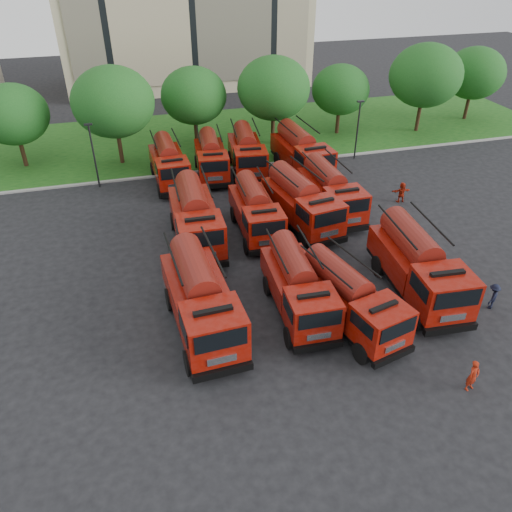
{
  "coord_description": "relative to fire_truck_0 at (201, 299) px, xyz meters",
  "views": [
    {
      "loc": [
        -7.72,
        -20.93,
        17.08
      ],
      "look_at": [
        -1.47,
        1.54,
        1.8
      ],
      "focal_mm": 35.0,
      "sensor_mm": 36.0,
      "label": 1
    }
  ],
  "objects": [
    {
      "name": "fire_truck_0",
      "position": [
        0.0,
        0.0,
        0.0
      ],
      "size": [
        3.25,
        8.11,
        3.63
      ],
      "rotation": [
        0.0,
        0.0,
        0.05
      ],
      "color": "black",
      "rests_on": "ground"
    },
    {
      "name": "ground",
      "position": [
        5.14,
        1.49,
        -1.83
      ],
      "size": [
        140.0,
        140.0,
        0.0
      ],
      "primitive_type": "plane",
      "color": "black",
      "rests_on": "ground"
    },
    {
      "name": "tree_2",
      "position": [
        -2.86,
        22.99,
        3.53
      ],
      "size": [
        6.72,
        6.72,
        8.22
      ],
      "color": "#382314",
      "rests_on": "ground"
    },
    {
      "name": "fire_truck_11",
      "position": [
        11.44,
        17.09,
        -0.04
      ],
      "size": [
        3.23,
        7.94,
        3.55
      ],
      "rotation": [
        0.0,
        0.0,
        0.06
      ],
      "color": "black",
      "rests_on": "ground"
    },
    {
      "name": "fire_truck_1",
      "position": [
        5.07,
        -0.02,
        -0.21
      ],
      "size": [
        2.86,
        7.17,
        3.21
      ],
      "rotation": [
        0.0,
        0.0,
        -0.05
      ],
      "color": "black",
      "rests_on": "ground"
    },
    {
      "name": "fire_truck_9",
      "position": [
        4.18,
        18.57,
        -0.25
      ],
      "size": [
        3.1,
        7.08,
        3.13
      ],
      "rotation": [
        0.0,
        0.0,
        -0.11
      ],
      "color": "black",
      "rests_on": "ground"
    },
    {
      "name": "fire_truck_2",
      "position": [
        7.21,
        -1.71,
        -0.23
      ],
      "size": [
        3.94,
        7.32,
        3.17
      ],
      "rotation": [
        0.0,
        0.0,
        0.24
      ],
      "color": "black",
      "rests_on": "ground"
    },
    {
      "name": "firefighter_4",
      "position": [
        0.96,
        2.8,
        -1.83
      ],
      "size": [
        0.86,
        0.9,
        1.54
      ],
      "primitive_type": "imported",
      "rotation": [
        0.0,
        0.0,
        2.25
      ],
      "color": "black",
      "rests_on": "ground"
    },
    {
      "name": "firefighter_3",
      "position": [
        15.2,
        -2.59,
        -1.83
      ],
      "size": [
        1.08,
        0.99,
        1.51
      ],
      "primitive_type": "imported",
      "rotation": [
        0.0,
        0.0,
        3.78
      ],
      "color": "black",
      "rests_on": "ground"
    },
    {
      "name": "firefighter_5",
      "position": [
        16.82,
        9.97,
        -1.83
      ],
      "size": [
        1.48,
        0.72,
        1.56
      ],
      "primitive_type": "imported",
      "rotation": [
        0.0,
        0.0,
        3.07
      ],
      "color": "maroon",
      "rests_on": "ground"
    },
    {
      "name": "lamp_post_1",
      "position": [
        17.14,
        18.69,
        1.07
      ],
      "size": [
        0.6,
        0.25,
        5.11
      ],
      "color": "black",
      "rests_on": "ground"
    },
    {
      "name": "firefighter_0",
      "position": [
        10.65,
        -7.23,
        -1.83
      ],
      "size": [
        0.68,
        0.57,
        1.61
      ],
      "primitive_type": "imported",
      "rotation": [
        0.0,
        0.0,
        0.27
      ],
      "color": "maroon",
      "rests_on": "ground"
    },
    {
      "name": "tree_5",
      "position": [
        18.14,
        24.99,
        2.52
      ],
      "size": [
        5.46,
        5.46,
        6.68
      ],
      "color": "#382314",
      "rests_on": "ground"
    },
    {
      "name": "tree_6",
      "position": [
        26.14,
        23.49,
        3.66
      ],
      "size": [
        6.89,
        6.89,
        8.42
      ],
      "color": "#382314",
      "rests_on": "ground"
    },
    {
      "name": "firefighter_2",
      "position": [
        14.31,
        1.23,
        -1.83
      ],
      "size": [
        0.7,
        1.0,
        1.56
      ],
      "primitive_type": "imported",
      "rotation": [
        0.0,
        0.0,
        1.36
      ],
      "color": "maroon",
      "rests_on": "ground"
    },
    {
      "name": "fire_truck_8",
      "position": [
        0.68,
        18.09,
        -0.21
      ],
      "size": [
        2.73,
        7.13,
        3.22
      ],
      "rotation": [
        0.0,
        0.0,
        0.02
      ],
      "color": "black",
      "rests_on": "ground"
    },
    {
      "name": "fire_truck_7",
      "position": [
        11.0,
        9.8,
        -0.15
      ],
      "size": [
        2.8,
        7.38,
        3.34
      ],
      "rotation": [
        0.0,
        0.0,
        0.02
      ],
      "color": "black",
      "rests_on": "ground"
    },
    {
      "name": "firefighter_1",
      "position": [
        8.56,
        -2.7,
        -1.83
      ],
      "size": [
        0.89,
        0.68,
        1.63
      ],
      "primitive_type": "imported",
      "rotation": [
        0.0,
        0.0,
        -0.36
      ],
      "color": "maroon",
      "rests_on": "ground"
    },
    {
      "name": "curb",
      "position": [
        5.14,
        19.39,
        -1.76
      ],
      "size": [
        70.0,
        0.3,
        0.14
      ],
      "primitive_type": "cube",
      "color": "gray",
      "rests_on": "ground"
    },
    {
      "name": "tree_1",
      "position": [
        -10.86,
        24.49,
        2.72
      ],
      "size": [
        5.71,
        5.71,
        6.98
      ],
      "color": "#382314",
      "rests_on": "ground"
    },
    {
      "name": "lamp_post_0",
      "position": [
        -4.86,
        18.69,
        1.07
      ],
      "size": [
        0.6,
        0.25,
        5.11
      ],
      "color": "black",
      "rests_on": "ground"
    },
    {
      "name": "tree_7",
      "position": [
        33.14,
        25.49,
        2.99
      ],
      "size": [
        6.05,
        6.05,
        7.39
      ],
      "color": "#382314",
      "rests_on": "ground"
    },
    {
      "name": "fire_truck_10",
      "position": [
        7.18,
        18.53,
        -0.14
      ],
      "size": [
        3.47,
        7.63,
        3.35
      ],
      "rotation": [
        0.0,
        0.0,
        -0.13
      ],
      "color": "black",
      "rests_on": "ground"
    },
    {
      "name": "fire_truck_5",
      "position": [
        5.18,
        8.61,
        -0.22
      ],
      "size": [
        2.8,
        7.09,
        3.19
      ],
      "rotation": [
        0.0,
        0.0,
        -0.04
      ],
      "color": "black",
      "rests_on": "ground"
    },
    {
      "name": "lawn",
      "position": [
        5.14,
        27.49,
        -1.77
      ],
      "size": [
        70.0,
        16.0,
        0.12
      ],
      "primitive_type": "cube",
      "color": "#124412",
      "rests_on": "ground"
    },
    {
      "name": "fire_truck_4",
      "position": [
        1.15,
        8.37,
        -0.02
      ],
      "size": [
        3.12,
        7.99,
        3.59
      ],
      "rotation": [
        0.0,
        0.0,
        -0.03
      ],
      "color": "black",
      "rests_on": "ground"
    },
    {
      "name": "fire_truck_3",
      "position": [
        11.9,
        -0.25,
        -0.0
      ],
      "size": [
        3.43,
        8.15,
        3.62
      ],
      "rotation": [
        0.0,
        0.0,
        -0.08
      ],
      "color": "black",
      "rests_on": "ground"
    },
    {
      "name": "tree_3",
      "position": [
        4.14,
        25.49,
        2.86
      ],
      "size": [
        5.88,
        5.88,
        7.19
      ],
      "color": "#382314",
      "rests_on": "ground"
    },
    {
      "name": "fire_truck_6",
      "position": [
        8.39,
        8.69,
        -0.09
      ],
      "size": [
        3.71,
        7.9,
        3.46
      ],
      "rotation": [
        0.0,
        0.0,
        0.15
      ],
      "color": "black",
      "rests_on": "ground"
    },
    {
      "name": "tree_4",
      "position": [
        11.14,
        23.99,
        3.39
      ],
      "size": [
        6.55,
        6.55,
        8.01
      ],
      "color": "#382314",
      "rests_on": "ground"
    }
  ]
}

